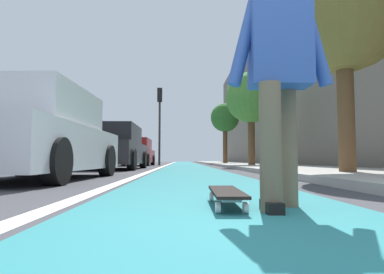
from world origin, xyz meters
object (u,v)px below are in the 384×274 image
object	(u,v)px
parked_car_far	(134,153)
street_tree_far	(225,118)
parked_car_mid	(112,148)
skater_person	(279,70)
parked_car_near	(35,137)
street_tree_mid	(251,98)
traffic_light	(160,112)
skateboard	(226,193)
street_tree_near	(343,11)

from	to	relation	value
parked_car_far	street_tree_far	xyz separation A→B (m)	(4.71, -5.57, 2.48)
parked_car_mid	parked_car_far	size ratio (longest dim) A/B	0.98
skater_person	parked_car_near	size ratio (longest dim) A/B	0.40
skater_person	street_tree_mid	size ratio (longest dim) A/B	0.40
parked_car_near	traffic_light	bearing A→B (deg)	-4.57
skateboard	parked_car_far	distance (m)	16.33
street_tree_near	street_tree_far	size ratio (longest dim) A/B	1.02
skater_person	street_tree_near	bearing A→B (deg)	-31.67
skateboard	street_tree_near	world-z (taller)	street_tree_near
skater_person	parked_car_mid	bearing A→B (deg)	18.03
skateboard	skater_person	distance (m)	0.92
skater_person	street_tree_near	world-z (taller)	street_tree_near
skater_person	parked_car_near	xyz separation A→B (m)	(3.33, 3.04, -0.24)
street_tree_far	street_tree_mid	bearing A→B (deg)	180.00
parked_car_mid	street_tree_mid	size ratio (longest dim) A/B	1.08
skateboard	parked_car_far	size ratio (longest dim) A/B	0.19
skater_person	parked_car_far	size ratio (longest dim) A/B	0.36
parked_car_far	street_tree_near	xyz separation A→B (m)	(-12.42, -5.57, 2.40)
parked_car_mid	parked_car_far	xyz separation A→B (m)	(6.90, 0.20, -0.03)
parked_car_near	street_tree_near	distance (m)	5.91
skater_person	traffic_light	xyz separation A→B (m)	(17.19, 1.93, 2.14)
street_tree_near	street_tree_mid	bearing A→B (deg)	0.00
street_tree_near	parked_car_near	bearing A→B (deg)	94.95
skateboard	parked_car_near	size ratio (longest dim) A/B	0.21
parked_car_far	street_tree_mid	distance (m)	7.27
street_tree_far	street_tree_near	bearing A→B (deg)	180.00
parked_car_near	street_tree_far	size ratio (longest dim) A/B	0.97
street_tree_mid	street_tree_far	world-z (taller)	street_tree_far
skateboard	skater_person	size ratio (longest dim) A/B	0.51
parked_car_far	street_tree_near	distance (m)	13.82
traffic_light	parked_car_near	bearing A→B (deg)	175.43
parked_car_far	street_tree_mid	bearing A→B (deg)	-126.08
parked_car_mid	street_tree_near	world-z (taller)	street_tree_near
traffic_light	street_tree_mid	distance (m)	6.61
parked_car_near	parked_car_far	bearing A→B (deg)	0.85
parked_car_far	traffic_light	bearing A→B (deg)	-52.93
skateboard	traffic_light	bearing A→B (deg)	5.33
skater_person	street_tree_mid	world-z (taller)	street_tree_mid
parked_car_mid	street_tree_far	xyz separation A→B (m)	(11.61, -5.37, 2.45)
parked_car_far	street_tree_far	size ratio (longest dim) A/B	1.08
parked_car_mid	street_tree_near	distance (m)	8.06
street_tree_near	parked_car_far	bearing A→B (deg)	24.18
street_tree_near	street_tree_far	bearing A→B (deg)	0.00
skateboard	parked_car_mid	size ratio (longest dim) A/B	0.19
skater_person	parked_car_near	distance (m)	4.52
parked_car_mid	street_tree_far	distance (m)	13.03
skateboard	parked_car_near	xyz separation A→B (m)	(3.18, 2.70, 0.60)
skateboard	street_tree_far	size ratio (longest dim) A/B	0.20
parked_car_mid	traffic_light	size ratio (longest dim) A/B	1.00
parked_car_far	traffic_light	distance (m)	2.89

